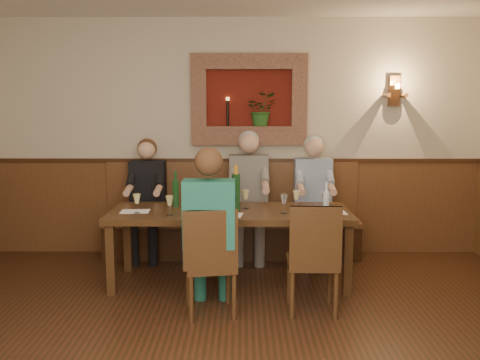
% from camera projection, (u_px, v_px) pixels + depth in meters
% --- Properties ---
extents(room_shell, '(6.04, 6.04, 2.82)m').
position_uv_depth(room_shell, '(223.00, 93.00, 3.36)').
color(room_shell, '#C4B394').
rests_on(room_shell, ground).
extents(wainscoting, '(6.02, 6.02, 1.15)m').
position_uv_depth(wainscoting, '(223.00, 291.00, 3.55)').
color(wainscoting, '#543518').
rests_on(wainscoting, ground).
extents(wall_niche, '(1.36, 0.30, 1.06)m').
position_uv_depth(wall_niche, '(252.00, 103.00, 6.28)').
color(wall_niche, '#5D150D').
rests_on(wall_niche, ground).
extents(wall_sconce, '(0.25, 0.20, 0.35)m').
position_uv_depth(wall_sconce, '(394.00, 92.00, 6.24)').
color(wall_sconce, '#543518').
rests_on(wall_sconce, ground).
extents(dining_table, '(2.40, 0.90, 0.75)m').
position_uv_depth(dining_table, '(230.00, 218.00, 5.36)').
color(dining_table, black).
rests_on(dining_table, ground).
extents(bench, '(3.00, 0.45, 1.11)m').
position_uv_depth(bench, '(232.00, 229.00, 6.35)').
color(bench, '#381E0F').
rests_on(bench, ground).
extents(chair_near_left, '(0.49, 0.49, 0.95)m').
position_uv_depth(chair_near_left, '(211.00, 283.00, 4.62)').
color(chair_near_left, black).
rests_on(chair_near_left, ground).
extents(chair_near_right, '(0.44, 0.44, 0.98)m').
position_uv_depth(chair_near_right, '(312.00, 280.00, 4.67)').
color(chair_near_right, black).
rests_on(chair_near_right, ground).
extents(person_bench_left, '(0.41, 0.50, 1.40)m').
position_uv_depth(person_bench_left, '(147.00, 210.00, 6.21)').
color(person_bench_left, black).
rests_on(person_bench_left, ground).
extents(person_bench_mid, '(0.45, 0.55, 1.50)m').
position_uv_depth(person_bench_mid, '(249.00, 206.00, 6.20)').
color(person_bench_mid, '#585350').
rests_on(person_bench_mid, ground).
extents(person_bench_right, '(0.43, 0.52, 1.44)m').
position_uv_depth(person_bench_right, '(313.00, 209.00, 6.20)').
color(person_bench_right, navy).
rests_on(person_bench_right, ground).
extents(person_chair_front, '(0.44, 0.53, 1.46)m').
position_uv_depth(person_chair_front, '(210.00, 245.00, 4.61)').
color(person_chair_front, '#1A5C59').
rests_on(person_chair_front, ground).
extents(spittoon_bucket, '(0.22, 0.22, 0.23)m').
position_uv_depth(spittoon_bucket, '(222.00, 202.00, 5.19)').
color(spittoon_bucket, red).
rests_on(spittoon_bucket, dining_table).
extents(wine_bottle_green_a, '(0.10, 0.10, 0.46)m').
position_uv_depth(wine_bottle_green_a, '(236.00, 191.00, 5.33)').
color(wine_bottle_green_a, '#19471E').
rests_on(wine_bottle_green_a, dining_table).
extents(wine_bottle_green_b, '(0.08, 0.08, 0.37)m').
position_uv_depth(wine_bottle_green_b, '(176.00, 192.00, 5.51)').
color(wine_bottle_green_b, '#19471E').
rests_on(wine_bottle_green_b, dining_table).
extents(water_bottle, '(0.07, 0.07, 0.33)m').
position_uv_depth(water_bottle, '(326.00, 203.00, 5.03)').
color(water_bottle, silver).
rests_on(water_bottle, dining_table).
extents(tasting_sheet_a, '(0.29, 0.22, 0.00)m').
position_uv_depth(tasting_sheet_a, '(135.00, 211.00, 5.30)').
color(tasting_sheet_a, white).
rests_on(tasting_sheet_a, dining_table).
extents(tasting_sheet_b, '(0.34, 0.27, 0.00)m').
position_uv_depth(tasting_sheet_b, '(225.00, 215.00, 5.13)').
color(tasting_sheet_b, white).
rests_on(tasting_sheet_b, dining_table).
extents(tasting_sheet_c, '(0.33, 0.24, 0.00)m').
position_uv_depth(tasting_sheet_c, '(329.00, 212.00, 5.25)').
color(tasting_sheet_c, white).
rests_on(tasting_sheet_c, dining_table).
extents(tasting_sheet_d, '(0.37, 0.32, 0.00)m').
position_uv_depth(tasting_sheet_d, '(207.00, 216.00, 5.10)').
color(tasting_sheet_d, white).
rests_on(tasting_sheet_d, dining_table).
extents(wine_glass_0, '(0.08, 0.08, 0.19)m').
position_uv_depth(wine_glass_0, '(284.00, 204.00, 5.19)').
color(wine_glass_0, white).
rests_on(wine_glass_0, dining_table).
extents(wine_glass_1, '(0.08, 0.08, 0.19)m').
position_uv_depth(wine_glass_1, '(170.00, 206.00, 5.10)').
color(wine_glass_1, '#DBCA83').
rests_on(wine_glass_1, dining_table).
extents(wine_glass_2, '(0.08, 0.08, 0.19)m').
position_uv_depth(wine_glass_2, '(219.00, 204.00, 5.18)').
color(wine_glass_2, '#DBCA83').
rests_on(wine_glass_2, dining_table).
extents(wine_glass_3, '(0.08, 0.08, 0.19)m').
position_uv_depth(wine_glass_3, '(137.00, 204.00, 5.20)').
color(wine_glass_3, '#DBCA83').
rests_on(wine_glass_3, dining_table).
extents(wine_glass_4, '(0.08, 0.08, 0.19)m').
position_uv_depth(wine_glass_4, '(296.00, 200.00, 5.40)').
color(wine_glass_4, '#DBCA83').
rests_on(wine_glass_4, dining_table).
extents(wine_glass_5, '(0.08, 0.08, 0.19)m').
position_uv_depth(wine_glass_5, '(246.00, 199.00, 5.43)').
color(wine_glass_5, '#DBCA83').
rests_on(wine_glass_5, dining_table).
extents(wine_glass_6, '(0.08, 0.08, 0.19)m').
position_uv_depth(wine_glass_6, '(325.00, 204.00, 5.16)').
color(wine_glass_6, white).
rests_on(wine_glass_6, dining_table).
extents(wine_glass_7, '(0.08, 0.08, 0.19)m').
position_uv_depth(wine_glass_7, '(216.00, 207.00, 5.06)').
color(wine_glass_7, '#DBCA83').
rests_on(wine_glass_7, dining_table).
extents(wine_glass_8, '(0.08, 0.08, 0.19)m').
position_uv_depth(wine_glass_8, '(195.00, 200.00, 5.39)').
color(wine_glass_8, white).
rests_on(wine_glass_8, dining_table).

